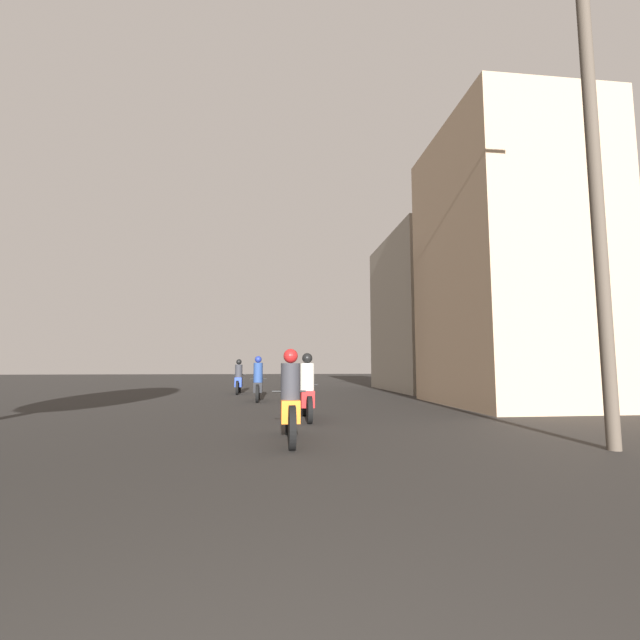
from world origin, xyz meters
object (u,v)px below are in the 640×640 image
motorcycle_black (258,383)px  utility_pole_near (594,165)px  motorcycle_red (307,392)px  building_right_far (428,314)px  motorcycle_orange (290,404)px  building_right_near (508,265)px  motorcycle_blue (239,380)px

motorcycle_black → utility_pole_near: bearing=-56.2°
motorcycle_red → building_right_far: (7.03, 10.69, 3.22)m
motorcycle_orange → building_right_far: bearing=52.2°
motorcycle_black → building_right_far: 10.41m
utility_pole_near → motorcycle_orange: bearing=165.2°
motorcycle_black → building_right_near: (8.05, -2.49, 3.86)m
motorcycle_blue → utility_pole_near: utility_pole_near is taller
motorcycle_red → motorcycle_blue: motorcycle_red is taller
building_right_far → utility_pole_near: (-2.81, -14.75, 0.57)m
motorcycle_black → building_right_near: 9.27m
motorcycle_blue → motorcycle_orange: bearing=-81.9°
motorcycle_black → utility_pole_near: size_ratio=0.23×
building_right_far → utility_pole_near: size_ratio=0.91×
motorcycle_blue → building_right_far: (9.28, 1.34, 3.23)m
motorcycle_orange → motorcycle_red: bearing=71.0°
motorcycle_red → motorcycle_blue: 9.61m
motorcycle_blue → building_right_near: building_right_near is taller
motorcycle_black → building_right_far: building_right_far is taller
motorcycle_orange → motorcycle_black: size_ratio=1.05×
motorcycle_black → utility_pole_near: utility_pole_near is taller
building_right_near → utility_pole_near: bearing=-110.3°
motorcycle_orange → motorcycle_red: 2.86m
building_right_near → building_right_far: bearing=88.1°
motorcycle_black → building_right_far: (8.31, 5.38, 3.21)m
utility_pole_near → motorcycle_blue: bearing=115.7°
motorcycle_blue → building_right_far: building_right_far is taller
building_right_near → utility_pole_near: (-2.55, -6.88, -0.08)m
motorcycle_red → motorcycle_black: (-1.28, 5.31, 0.01)m
motorcycle_black → building_right_near: building_right_near is taller
building_right_near → utility_pole_near: size_ratio=1.06×
building_right_near → utility_pole_near: 7.33m
motorcycle_orange → motorcycle_blue: motorcycle_orange is taller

